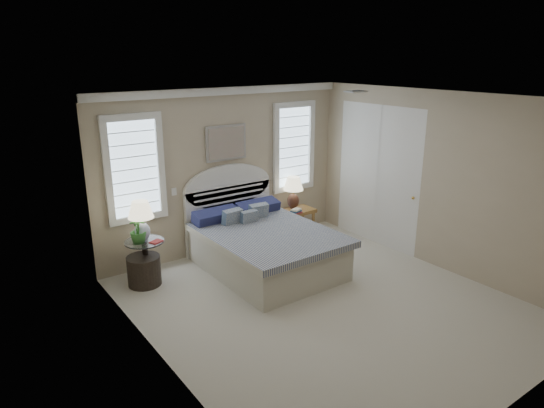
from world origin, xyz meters
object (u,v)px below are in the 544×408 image
at_px(bed, 262,244).
at_px(nightstand_right, 299,217).
at_px(lamp_right, 293,189).
at_px(floor_pot, 144,271).
at_px(side_table_left, 146,257).
at_px(lamp_left, 141,216).

relative_size(bed, nightstand_right, 4.29).
bearing_deg(lamp_right, nightstand_right, -68.80).
bearing_deg(bed, floor_pot, 163.53).
distance_m(bed, nightstand_right, 1.47).
bearing_deg(side_table_left, bed, -19.74).
bearing_deg(floor_pot, nightstand_right, 3.48).
xyz_separation_m(bed, nightstand_right, (1.30, 0.69, 0.00)).
distance_m(side_table_left, nightstand_right, 2.95).
bearing_deg(lamp_right, side_table_left, -175.55).
relative_size(nightstand_right, lamp_left, 0.89).
xyz_separation_m(nightstand_right, lamp_left, (-2.95, -0.06, 0.61)).
bearing_deg(floor_pot, lamp_left, 61.19).
bearing_deg(lamp_left, nightstand_right, 1.20).
bearing_deg(bed, lamp_right, 33.18).
xyz_separation_m(bed, lamp_right, (1.25, 0.82, 0.50)).
bearing_deg(lamp_left, lamp_right, 3.71).
xyz_separation_m(side_table_left, floor_pot, (-0.07, -0.08, -0.17)).
xyz_separation_m(lamp_left, lamp_right, (2.90, 0.19, -0.11)).
distance_m(side_table_left, floor_pot, 0.20).
relative_size(nightstand_right, lamp_right, 0.91).
bearing_deg(nightstand_right, floor_pot, -176.52).
bearing_deg(side_table_left, lamp_left, 93.87).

